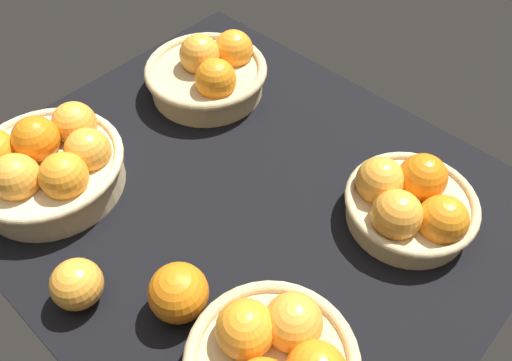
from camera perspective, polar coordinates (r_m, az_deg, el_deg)
name	(u,v)px	position (r cm, az deg, el deg)	size (l,w,h in cm)	color
market_tray	(240,199)	(85.20, -1.74, -2.03)	(84.00, 72.00, 3.00)	black
basket_near_right	(209,73)	(100.27, -5.22, 11.87)	(23.36, 23.36, 11.30)	tan
basket_far_right	(48,164)	(87.98, -22.18, 1.71)	(24.87, 24.87, 12.17)	#D3BC8C
basket_near_left	(410,203)	(80.70, 16.74, -2.47)	(20.32, 20.32, 10.47)	tan
loose_orange_front_gap	(77,284)	(74.44, -19.31, -10.83)	(7.16, 7.16, 7.16)	#F49E33
loose_orange_back_gap	(178,293)	(69.98, -8.62, -12.24)	(8.16, 8.16, 8.16)	orange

